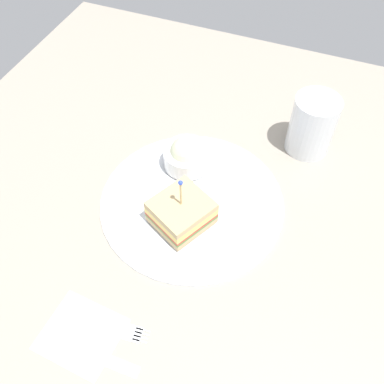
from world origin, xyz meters
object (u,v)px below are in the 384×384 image
Objects in this scene: sandwich_half_center at (180,212)px; plate at (192,201)px; knife at (99,357)px; coleslaw_bowl at (187,155)px; drink_glass at (311,128)px; fork at (114,328)px; napkin at (81,334)px.

plate is at bearing 177.14° from sandwich_half_center.
sandwich_half_center is 0.81× the size of knife.
coleslaw_bowl is at bearing -163.07° from sandwich_half_center.
sandwich_half_center is 28.09cm from drink_glass.
fork is at bearing -21.29° from drink_glass.
knife is at bearing -19.65° from drink_glass.
fork and knife have the same top height.
sandwich_half_center reaches higher than knife.
coleslaw_bowl reaches higher than plate.
coleslaw_bowl is 0.63× the size of fork.
coleslaw_bowl is 0.79× the size of napkin.
napkin is 0.75× the size of knife.
fork is at bearing 179.02° from knife.
sandwich_half_center reaches higher than coleslaw_bowl.
plate is 2.79× the size of drink_glass.
drink_glass is 46.05cm from fork.
napkin is at bearing -3.69° from coleslaw_bowl.
fork is 0.95× the size of knife.
knife reaches higher than napkin.
drink_glass is 0.85× the size of fork.
napkin is at bearing -58.54° from fork.
drink_glass is (-19.37, 14.65, 4.35)cm from plate.
napkin is 4.11cm from knife.
plate is 24.67cm from drink_glass.
napkin is at bearing -24.40° from drink_glass.
drink_glass reaches higher than knife.
plate reaches higher than knife.
drink_glass is 1.07× the size of napkin.
drink_glass reaches higher than coleslaw_bowl.
plate is 2.76× the size of sandwich_half_center.
drink_glass is at bearing 155.60° from napkin.
knife is at bearing -4.29° from plate.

